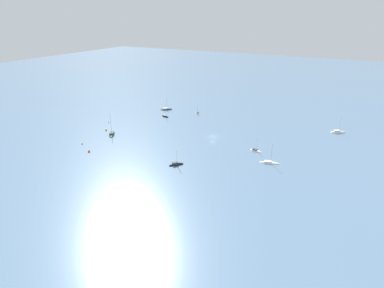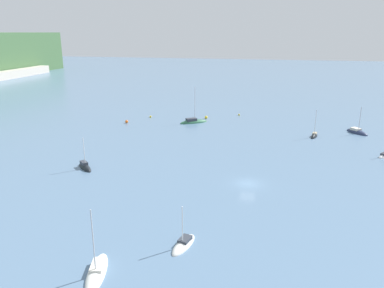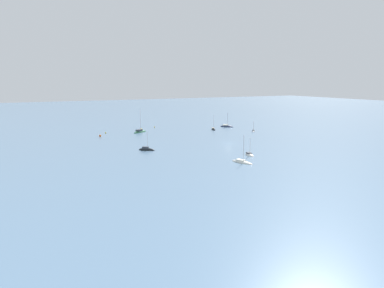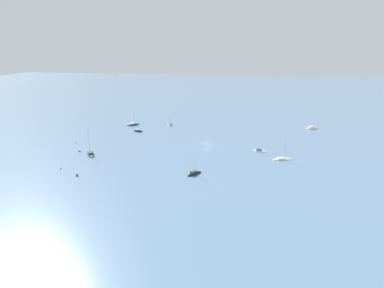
% 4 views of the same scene
% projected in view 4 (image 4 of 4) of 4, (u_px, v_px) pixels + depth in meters
% --- Properties ---
extents(ground_plane, '(600.00, 600.00, 0.00)m').
position_uv_depth(ground_plane, '(206.00, 144.00, 124.65)').
color(ground_plane, slate).
extents(sailboat_0, '(4.91, 5.07, 7.04)m').
position_uv_depth(sailboat_0, '(194.00, 174.00, 95.23)').
color(sailboat_0, black).
rests_on(sailboat_0, ground_plane).
extents(sailboat_1, '(6.83, 5.84, 7.77)m').
position_uv_depth(sailboat_1, '(133.00, 125.00, 153.52)').
color(sailboat_1, '#232D4C').
rests_on(sailboat_1, ground_plane).
extents(sailboat_2, '(7.63, 3.76, 8.52)m').
position_uv_depth(sailboat_2, '(283.00, 160.00, 107.39)').
color(sailboat_2, white).
rests_on(sailboat_2, ground_plane).
extents(sailboat_3, '(6.74, 8.15, 11.17)m').
position_uv_depth(sailboat_3, '(91.00, 154.00, 112.41)').
color(sailboat_3, '#2D6647').
rests_on(sailboat_3, ground_plane).
extents(sailboat_4, '(4.46, 3.83, 5.21)m').
position_uv_depth(sailboat_4, '(170.00, 125.00, 152.85)').
color(sailboat_4, silver).
rests_on(sailboat_4, ground_plane).
extents(sailboat_5, '(7.23, 5.29, 8.21)m').
position_uv_depth(sailboat_5, '(312.00, 128.00, 147.08)').
color(sailboat_5, white).
rests_on(sailboat_5, ground_plane).
extents(sailboat_6, '(4.94, 2.50, 7.78)m').
position_uv_depth(sailboat_6, '(138.00, 131.00, 142.19)').
color(sailboat_6, black).
rests_on(sailboat_6, ground_plane).
extents(sailboat_7, '(5.57, 2.82, 6.05)m').
position_uv_depth(sailboat_7, '(260.00, 151.00, 115.87)').
color(sailboat_7, white).
rests_on(sailboat_7, ground_plane).
extents(mooring_buoy_0, '(0.86, 0.86, 0.86)m').
position_uv_depth(mooring_buoy_0, '(77.00, 175.00, 94.17)').
color(mooring_buoy_0, orange).
rests_on(mooring_buoy_0, ground_plane).
extents(mooring_buoy_1, '(0.87, 0.87, 0.87)m').
position_uv_depth(mooring_buoy_1, '(79.00, 150.00, 115.62)').
color(mooring_buoy_1, yellow).
rests_on(mooring_buoy_1, ground_plane).
extents(mooring_buoy_2, '(0.57, 0.57, 0.57)m').
position_uv_depth(mooring_buoy_2, '(60.00, 168.00, 99.48)').
color(mooring_buoy_2, yellow).
rests_on(mooring_buoy_2, ground_plane).
extents(mooring_buoy_3, '(0.51, 0.51, 0.51)m').
position_uv_depth(mooring_buoy_3, '(75.00, 143.00, 125.28)').
color(mooring_buoy_3, yellow).
rests_on(mooring_buoy_3, ground_plane).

